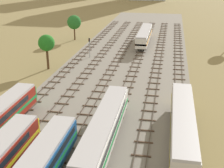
% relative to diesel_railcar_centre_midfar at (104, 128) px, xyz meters
% --- Properties ---
extents(ground_plane, '(480.00, 480.00, 0.00)m').
position_rel_diesel_railcar_centre_midfar_xyz_m(ground_plane, '(-2.34, 23.25, -2.60)').
color(ground_plane, olive).
extents(ballast_bed, '(27.43, 176.00, 0.01)m').
position_rel_diesel_railcar_centre_midfar_xyz_m(ballast_bed, '(-2.34, 23.25, -2.59)').
color(ballast_bed, gray).
rests_on(ballast_bed, ground).
extents(track_far_left, '(2.40, 126.00, 0.29)m').
position_rel_diesel_railcar_centre_midfar_xyz_m(track_far_left, '(-14.06, 24.25, -2.46)').
color(track_far_left, '#47382D').
rests_on(track_far_left, ground).
extents(track_left, '(2.40, 126.00, 0.29)m').
position_rel_diesel_railcar_centre_midfar_xyz_m(track_left, '(-9.37, 24.25, -2.46)').
color(track_left, '#47382D').
rests_on(track_left, ground).
extents(track_centre_left, '(2.40, 126.00, 0.29)m').
position_rel_diesel_railcar_centre_midfar_xyz_m(track_centre_left, '(-4.69, 24.25, -2.46)').
color(track_centre_left, '#47382D').
rests_on(track_centre_left, ground).
extents(track_centre, '(2.40, 126.00, 0.29)m').
position_rel_diesel_railcar_centre_midfar_xyz_m(track_centre, '(-0.00, 24.25, -2.46)').
color(track_centre, '#47382D').
rests_on(track_centre, ground).
extents(track_centre_right, '(2.40, 126.00, 0.29)m').
position_rel_diesel_railcar_centre_midfar_xyz_m(track_centre_right, '(4.69, 24.25, -2.46)').
color(track_centre_right, '#47382D').
rests_on(track_centre_right, ground).
extents(track_right, '(2.40, 126.00, 0.29)m').
position_rel_diesel_railcar_centre_midfar_xyz_m(track_right, '(9.37, 24.25, -2.46)').
color(track_right, '#47382D').
rests_on(track_right, ground).
extents(diesel_railcar_centre_midfar, '(2.96, 20.50, 3.80)m').
position_rel_diesel_railcar_centre_midfar_xyz_m(diesel_railcar_centre_midfar, '(0.00, 0.00, 0.00)').
color(diesel_railcar_centre_midfar, white).
rests_on(diesel_railcar_centre_midfar, ground).
extents(diesel_railcar_right_far, '(2.96, 20.50, 3.80)m').
position_rel_diesel_railcar_centre_midfar_xyz_m(diesel_railcar_right_far, '(9.37, 2.94, 0.00)').
color(diesel_railcar_right_far, beige).
rests_on(diesel_railcar_right_far, ground).
extents(diesel_railcar_centre_farther, '(2.96, 20.50, 3.80)m').
position_rel_diesel_railcar_centre_midfar_xyz_m(diesel_railcar_centre_farther, '(0.00, 52.86, 0.00)').
color(diesel_railcar_centre_farther, white).
rests_on(diesel_railcar_centre_farther, ground).
extents(signal_post_nearest, '(0.28, 0.47, 4.76)m').
position_rel_diesel_railcar_centre_midfar_xyz_m(signal_post_nearest, '(-11.71, 37.44, 0.46)').
color(signal_post_nearest, gray).
rests_on(signal_post_nearest, ground).
extents(lineside_tree_2, '(4.06, 4.06, 7.27)m').
position_rel_diesel_railcar_centre_midfar_xyz_m(lineside_tree_2, '(-20.65, 54.09, 2.62)').
color(lineside_tree_2, '#4C331E').
rests_on(lineside_tree_2, ground).
extents(lineside_tree_3, '(3.45, 3.45, 7.44)m').
position_rel_diesel_railcar_centre_midfar_xyz_m(lineside_tree_3, '(-18.20, 27.15, 3.02)').
color(lineside_tree_3, '#4C331E').
rests_on(lineside_tree_3, ground).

